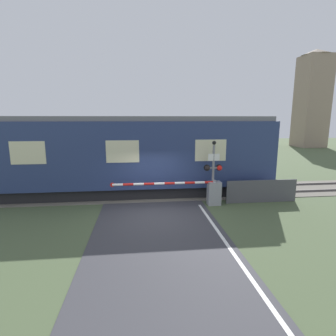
{
  "coord_description": "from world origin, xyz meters",
  "views": [
    {
      "loc": [
        -0.64,
        -10.49,
        4.02
      ],
      "look_at": [
        0.71,
        1.64,
        1.69
      ],
      "focal_mm": 28.0,
      "sensor_mm": 36.0,
      "label": 1
    }
  ],
  "objects": [
    {
      "name": "distant_building",
      "position": [
        23.44,
        24.62,
        6.67
      ],
      "size": [
        3.89,
        3.89,
        13.18
      ],
      "color": "gray",
      "rests_on": "ground_plane"
    },
    {
      "name": "signal_post",
      "position": [
        2.78,
        1.16,
        1.71
      ],
      "size": [
        0.88,
        0.26,
        3.0
      ],
      "color": "gray",
      "rests_on": "ground_plane"
    },
    {
      "name": "crossing_barrier",
      "position": [
        2.44,
        1.04,
        0.65
      ],
      "size": [
        5.08,
        0.44,
        1.19
      ],
      "color": "gray",
      "rests_on": "ground_plane"
    },
    {
      "name": "ground_plane",
      "position": [
        0.0,
        0.0,
        0.0
      ],
      "size": [
        80.0,
        80.0,
        0.0
      ],
      "primitive_type": "plane",
      "color": "#475638"
    },
    {
      "name": "track_bed",
      "position": [
        0.0,
        3.24,
        0.02
      ],
      "size": [
        36.0,
        3.2,
        0.13
      ],
      "color": "#666056",
      "rests_on": "ground_plane"
    },
    {
      "name": "train",
      "position": [
        -1.41,
        3.24,
        2.1
      ],
      "size": [
        15.38,
        2.78,
        4.11
      ],
      "color": "black",
      "rests_on": "ground_plane"
    },
    {
      "name": "roadside_fence",
      "position": [
        5.2,
        1.13,
        0.55
      ],
      "size": [
        3.49,
        0.06,
        1.1
      ],
      "color": "#4C4C51",
      "rests_on": "ground_plane"
    }
  ]
}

